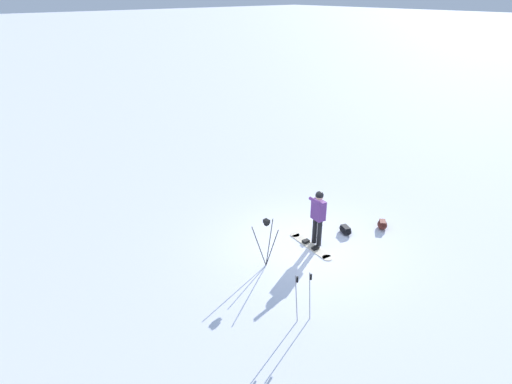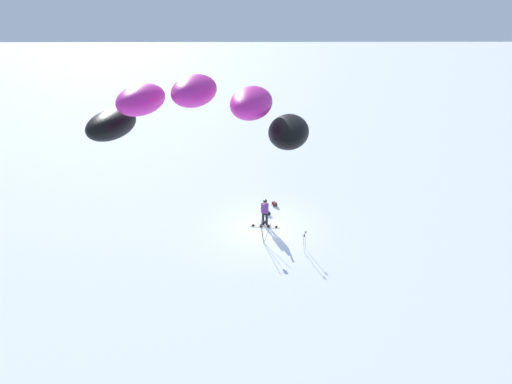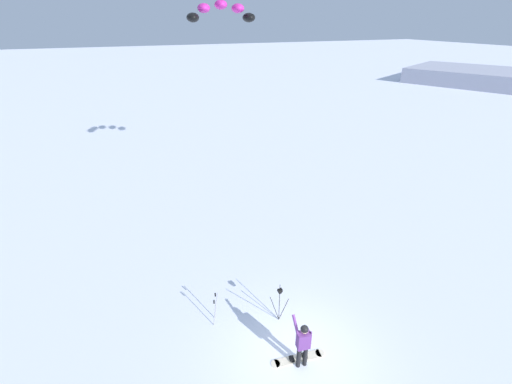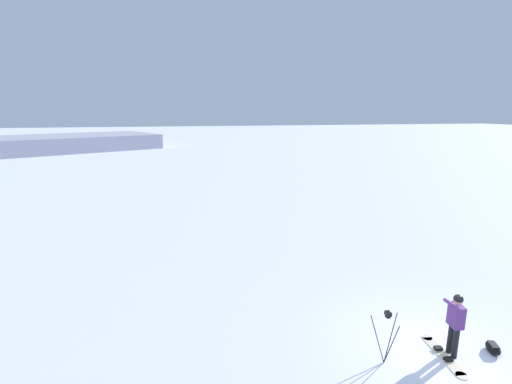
% 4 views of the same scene
% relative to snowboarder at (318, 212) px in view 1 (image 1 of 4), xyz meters
% --- Properties ---
extents(ground_plane, '(300.00, 300.00, 0.00)m').
position_rel_snowboarder_xyz_m(ground_plane, '(0.31, -0.06, -1.07)').
color(ground_plane, white).
extents(snowboarder, '(0.71, 0.46, 1.77)m').
position_rel_snowboarder_xyz_m(snowboarder, '(0.00, 0.00, 0.00)').
color(snowboarder, black).
rests_on(snowboarder, ground_plane).
extents(snowboard, '(0.50, 1.81, 0.10)m').
position_rel_snowboarder_xyz_m(snowboard, '(0.23, -0.02, -1.04)').
color(snowboard, beige).
rests_on(snowboard, ground_plane).
extents(gear_bag_large, '(0.49, 0.62, 0.24)m').
position_rel_snowboarder_xyz_m(gear_bag_large, '(-1.17, 0.17, -0.94)').
color(gear_bag_large, black).
rests_on(gear_bag_large, ground_plane).
extents(camera_tripod, '(0.76, 0.61, 1.45)m').
position_rel_snowboarder_xyz_m(camera_tripod, '(1.90, -0.13, -0.04)').
color(camera_tripod, '#262628').
rests_on(camera_tripod, ground_plane).
extents(gear_bag_small, '(0.57, 0.55, 0.27)m').
position_rel_snowboarder_xyz_m(gear_bag_small, '(-2.31, 0.74, -0.92)').
color(gear_bag_small, '#4C1E19').
rests_on(gear_bag_small, ground_plane).
extents(ski_poles, '(0.37, 0.31, 1.19)m').
position_rel_snowboarder_xyz_m(ski_poles, '(2.68, 2.00, -0.28)').
color(ski_poles, gray).
rests_on(ski_poles, ground_plane).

